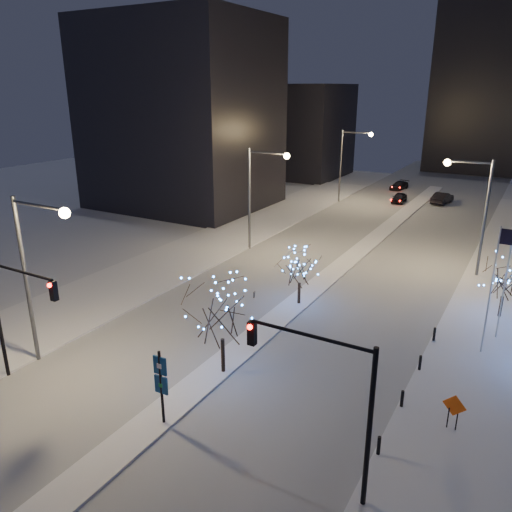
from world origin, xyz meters
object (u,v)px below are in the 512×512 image
Objects in this scene: street_lamp_w_mid at (259,186)px; traffic_signal_east at (331,390)px; construction_sign at (454,409)px; street_lamp_w_near at (35,261)px; wayfinding_sign at (161,381)px; car_mid at (442,198)px; street_lamp_east at (475,202)px; traffic_signal_west at (13,304)px; holiday_tree_median_near at (222,311)px; holiday_tree_plaza_far at (505,279)px; street_lamp_w_far at (348,156)px; holiday_tree_median_far at (300,268)px; car_near at (399,198)px; car_far at (399,186)px.

street_lamp_w_mid is 1.43× the size of traffic_signal_east.
traffic_signal_east is 8.23m from construction_sign.
street_lamp_w_mid is (0.00, 25.00, 0.00)m from street_lamp_w_near.
car_mid is at bearing 85.71° from wayfinding_sign.
traffic_signal_west is (-18.52, -30.00, -1.69)m from street_lamp_east.
traffic_signal_west reaches higher than holiday_tree_median_near.
construction_sign is (9.72, -50.66, 0.47)m from car_mid.
street_lamp_w_far is at bearing 126.82° from holiday_tree_plaza_far.
holiday_tree_median_far is at bearing -47.54° from street_lamp_w_mid.
car_near is at bearing 93.36° from holiday_tree_median_near.
holiday_tree_median_near is at bearing -129.49° from holiday_tree_plaza_far.
street_lamp_w_mid is 38.88m from car_far.
construction_sign is at bearing -64.44° from car_far.
car_mid is 1.13× the size of holiday_tree_median_far.
car_far is 1.09× the size of wayfinding_sign.
traffic_signal_west is 10.95m from holiday_tree_median_near.
car_near is at bearing 29.45° from street_lamp_w_far.
car_mid is at bearing 78.88° from traffic_signal_west.
street_lamp_w_near is 1.00× the size of street_lamp_w_mid.
car_near is at bearing 33.49° from car_mid.
car_near is 0.68× the size of holiday_tree_median_near.
holiday_tree_median_far is (9.13, -34.98, -3.54)m from street_lamp_w_far.
street_lamp_w_near is 2.29× the size of car_far.
street_lamp_w_mid is 1.00× the size of street_lamp_east.
traffic_signal_west is 9.30m from wayfinding_sign.
holiday_tree_median_far is at bearing -127.29° from street_lamp_east.
wayfinding_sign is at bearing -6.04° from street_lamp_w_near.
street_lamp_east is 16.69m from holiday_tree_median_far.
street_lamp_w_far is 52.03m from wayfinding_sign.
car_far is 60.41m from construction_sign.
street_lamp_east is 30.80m from wayfinding_sign.
wayfinding_sign reaches higher than car_far.
holiday_tree_median_near is at bearing -78.34° from street_lamp_w_far.
car_mid is 1.20× the size of wayfinding_sign.
car_far is at bearing 113.07° from holiday_tree_plaza_far.
car_mid is (11.92, 56.09, -5.71)m from street_lamp_w_near.
car_mid is at bearing 106.27° from holiday_tree_plaza_far.
traffic_signal_west reaches higher than car_far.
street_lamp_w_far and street_lamp_east have the same top height.
holiday_tree_median_far is at bearing 58.69° from street_lamp_w_near.
holiday_tree_median_far reaches higher than car_far.
traffic_signal_east is at bearing -1.85° from wayfinding_sign.
street_lamp_w_far is at bearing 125.01° from construction_sign.
street_lamp_w_near is 2.49× the size of car_near.
street_lamp_w_far is at bearing 90.00° from street_lamp_w_mid.
wayfinding_sign is (8.96, 1.00, -2.29)m from traffic_signal_west.
car_far is 48.52m from holiday_tree_median_far.
street_lamp_w_far is 1.43× the size of traffic_signal_east.
car_near is (-12.49, 25.69, -5.77)m from street_lamp_east.
traffic_signal_west is at bearing -176.71° from traffic_signal_east.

